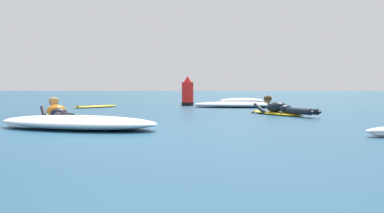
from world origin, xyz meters
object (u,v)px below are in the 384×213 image
at_px(surfer_near, 57,114).
at_px(surfer_far, 280,109).
at_px(channel_marker_buoy, 188,94).
at_px(drifting_surfboard, 96,106).

bearing_deg(surfer_near, surfer_far, 22.98).
bearing_deg(channel_marker_buoy, surfer_far, -63.01).
distance_m(surfer_near, surfer_far, 5.48).
bearing_deg(drifting_surfboard, channel_marker_buoy, 30.94).
bearing_deg(drifting_surfboard, surfer_near, -81.41).
height_order(drifting_surfboard, channel_marker_buoy, channel_marker_buoy).
distance_m(drifting_surfboard, channel_marker_buoy, 3.63).
bearing_deg(channel_marker_buoy, drifting_surfboard, -149.06).
bearing_deg(drifting_surfboard, surfer_far, -32.12).
relative_size(surfer_near, surfer_far, 1.00).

